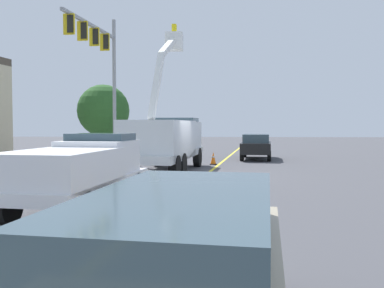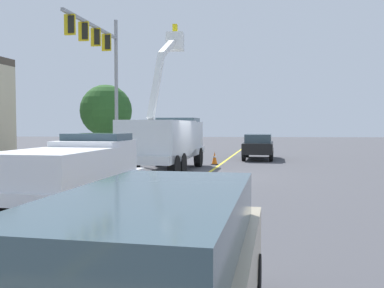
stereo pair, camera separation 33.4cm
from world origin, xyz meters
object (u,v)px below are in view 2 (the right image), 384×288
object	(u,v)px
trailing_sedan	(150,269)
traffic_cone_mid_front	(215,158)
traffic_signal_mast	(102,58)
passing_minivan	(259,145)
traffic_cone_leading	(105,225)
utility_bucket_truck	(166,139)
service_pickup_truck	(75,169)

from	to	relation	value
trailing_sedan	traffic_cone_mid_front	size ratio (longest dim) A/B	6.82
traffic_cone_mid_front	traffic_signal_mast	world-z (taller)	traffic_signal_mast
trailing_sedan	traffic_cone_mid_front	world-z (taller)	trailing_sedan
passing_minivan	traffic_cone_leading	bearing A→B (deg)	167.33
passing_minivan	traffic_signal_mast	size ratio (longest dim) A/B	0.56
utility_bucket_truck	traffic_cone_mid_front	distance (m)	4.66
service_pickup_truck	passing_minivan	size ratio (longest dim) A/B	1.16
service_pickup_truck	traffic_signal_mast	size ratio (longest dim) A/B	0.66
traffic_cone_mid_front	traffic_signal_mast	bearing A→B (deg)	93.58
passing_minivan	utility_bucket_truck	bearing A→B (deg)	146.70
traffic_cone_mid_front	utility_bucket_truck	bearing A→B (deg)	148.95
trailing_sedan	traffic_cone_leading	bearing A→B (deg)	21.35
trailing_sedan	traffic_cone_mid_front	bearing A→B (deg)	-0.65
traffic_cone_leading	service_pickup_truck	bearing A→B (deg)	28.16
utility_bucket_truck	trailing_sedan	distance (m)	16.91
traffic_cone_leading	traffic_signal_mast	bearing A→B (deg)	16.14
utility_bucket_truck	passing_minivan	xyz separation A→B (m)	(7.90, -5.19, -0.66)
utility_bucket_truck	traffic_cone_leading	xyz separation A→B (m)	(-12.81, -0.53, -1.21)
service_pickup_truck	passing_minivan	bearing A→B (deg)	-20.11
utility_bucket_truck	service_pickup_truck	distance (m)	9.66
traffic_cone_mid_front	traffic_cone_leading	bearing A→B (deg)	173.89
utility_bucket_truck	traffic_cone_mid_front	xyz separation A→B (m)	(3.84, -2.31, -1.27)
utility_bucket_truck	passing_minivan	world-z (taller)	utility_bucket_truck
service_pickup_truck	passing_minivan	world-z (taller)	service_pickup_truck
service_pickup_truck	trailing_sedan	bearing A→B (deg)	-155.48
utility_bucket_truck	service_pickup_truck	bearing A→B (deg)	172.81
service_pickup_truck	traffic_cone_mid_front	world-z (taller)	service_pickup_truck
passing_minivan	trailing_sedan	distance (m)	24.87
utility_bucket_truck	passing_minivan	distance (m)	9.48
passing_minivan	traffic_cone_leading	world-z (taller)	passing_minivan
traffic_cone_leading	traffic_cone_mid_front	bearing A→B (deg)	-6.11
passing_minivan	traffic_cone_leading	distance (m)	21.24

